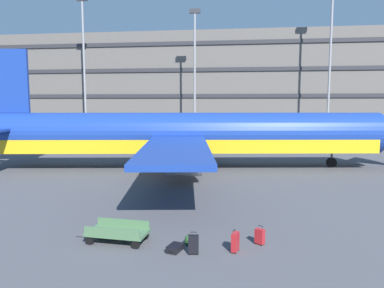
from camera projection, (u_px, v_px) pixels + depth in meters
ground_plane at (159, 170)px, 32.92m from camera, size 600.00×600.00×0.00m
terminal_structure at (207, 85)px, 78.12m from camera, size 140.33×21.20×19.08m
airliner at (185, 135)px, 33.67m from camera, size 40.75×33.11×10.70m
light_mast_left at (84, 58)px, 62.91m from camera, size 1.80×0.50×23.61m
light_mast_center_left at (195, 64)px, 60.56m from camera, size 1.80×0.50×21.01m
light_mast_center_right at (331, 47)px, 57.49m from camera, size 1.80×0.50×25.63m
suitcase_scuffed at (193, 244)px, 14.64m from camera, size 0.43×0.25×0.91m
suitcase_navy at (175, 248)px, 14.97m from camera, size 0.65×0.83×0.27m
suitcase_black at (235, 242)px, 14.88m from camera, size 0.34×0.50×0.91m
suitcase_orange at (260, 236)px, 15.68m from camera, size 0.45×0.42×0.80m
backpack_red at (188, 240)px, 15.57m from camera, size 0.39×0.38×0.51m
baggage_cart at (118, 232)px, 15.95m from camera, size 3.35×1.52×0.82m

